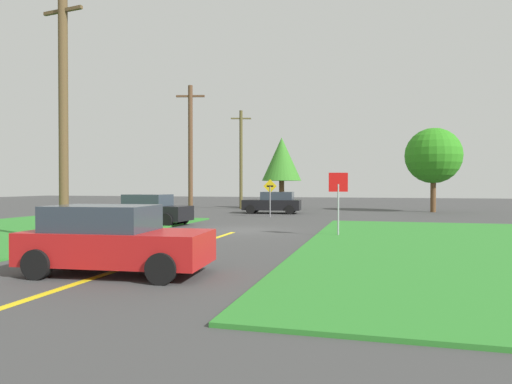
{
  "coord_description": "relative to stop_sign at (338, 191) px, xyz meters",
  "views": [
    {
      "loc": [
        6.15,
        -20.22,
        2.09
      ],
      "look_at": [
        -0.34,
        4.27,
        1.73
      ],
      "focal_mm": 31.76,
      "sensor_mm": 36.0,
      "label": 1
    }
  ],
  "objects": [
    {
      "name": "utility_pole_mid",
      "position": [
        -9.83,
        7.86,
        2.47
      ],
      "size": [
        1.78,
        0.52,
        8.39
      ],
      "color": "brown",
      "rests_on": "ground"
    },
    {
      "name": "utility_pole_far",
      "position": [
        -10.15,
        19.97,
        2.66
      ],
      "size": [
        1.77,
        0.6,
        8.76
      ],
      "color": "brown",
      "rests_on": "ground"
    },
    {
      "name": "oak_tree_left",
      "position": [
        -6.7,
        21.16,
        2.58
      ],
      "size": [
        3.53,
        3.53,
        6.41
      ],
      "color": "brown",
      "rests_on": "ground"
    },
    {
      "name": "car_approaching_junction",
      "position": [
        -5.96,
        14.49,
        -1.05
      ],
      "size": [
        4.39,
        2.33,
        1.62
      ],
      "rotation": [
        0.0,
        0.0,
        3.21
      ],
      "color": "black",
      "rests_on": "ground"
    },
    {
      "name": "ground_plane",
      "position": [
        -4.67,
        1.57,
        -1.85
      ],
      "size": [
        120.0,
        120.0,
        0.0
      ],
      "primitive_type": "plane",
      "color": "#3F3F3F"
    },
    {
      "name": "lane_stripe_center",
      "position": [
        -4.67,
        -6.43,
        -1.85
      ],
      "size": [
        0.2,
        14.0,
        0.01
      ],
      "primitive_type": "cube",
      "color": "yellow",
      "rests_on": "ground"
    },
    {
      "name": "grass_verge_right",
      "position": [
        5.11,
        -2.43,
        -1.81
      ],
      "size": [
        12.0,
        20.0,
        0.08
      ],
      "primitive_type": "cube",
      "color": "#2E7E2B",
      "rests_on": "ground"
    },
    {
      "name": "pine_tree_center",
      "position": [
        5.84,
        19.19,
        2.57
      ],
      "size": [
        4.34,
        4.34,
        6.61
      ],
      "color": "brown",
      "rests_on": "ground"
    },
    {
      "name": "utility_pole_near",
      "position": [
        -9.74,
        -4.24,
        2.89
      ],
      "size": [
        1.8,
        0.36,
        9.3
      ],
      "color": "brown",
      "rests_on": "ground"
    },
    {
      "name": "stop_sign",
      "position": [
        0.0,
        0.0,
        0.0
      ],
      "size": [
        0.76,
        0.23,
        2.62
      ],
      "rotation": [
        0.0,
        0.0,
        3.39
      ],
      "color": "#9EA0A8",
      "rests_on": "ground"
    },
    {
      "name": "parked_car_near_building",
      "position": [
        -10.11,
        3.14,
        -1.05
      ],
      "size": [
        4.27,
        2.19,
        1.62
      ],
      "rotation": [
        0.0,
        0.0,
        -0.08
      ],
      "color": "black",
      "rests_on": "ground"
    },
    {
      "name": "direction_sign",
      "position": [
        -5.3,
        10.56,
        -0.29
      ],
      "size": [
        0.91,
        0.08,
        2.51
      ],
      "color": "slate",
      "rests_on": "ground"
    },
    {
      "name": "car_behind_on_main_road",
      "position": [
        -4.52,
        -9.19,
        -1.05
      ],
      "size": [
        4.44,
        2.33,
        1.62
      ],
      "rotation": [
        0.0,
        0.0,
        0.08
      ],
      "color": "red",
      "rests_on": "ground"
    }
  ]
}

